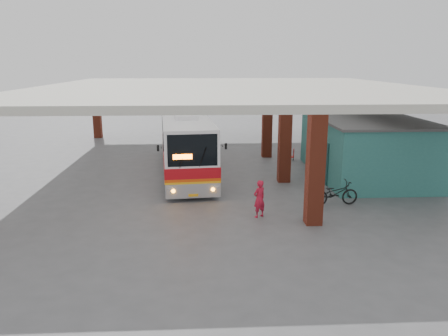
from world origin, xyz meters
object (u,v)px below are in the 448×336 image
pedestrian (259,199)px  coach_bus (185,142)px  motorcycle (335,193)px  red_chair (292,155)px

pedestrian → coach_bus: bearing=-101.0°
pedestrian → motorcycle: bearing=167.5°
coach_bus → motorcycle: coach_bus is taller
coach_bus → red_chair: (6.52, 2.44, -1.33)m
coach_bus → pedestrian: 8.30m
coach_bus → motorcycle: 9.17m
coach_bus → pedestrian: bearing=-73.0°
coach_bus → motorcycle: size_ratio=5.77×
red_chair → pedestrian: bearing=-93.2°
motorcycle → pedestrian: 3.64m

